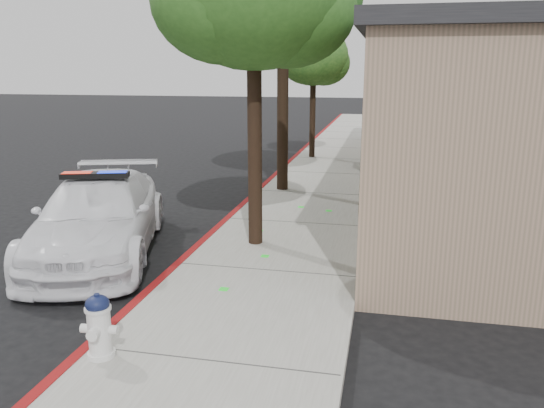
% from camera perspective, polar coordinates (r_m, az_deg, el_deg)
% --- Properties ---
extents(ground, '(120.00, 120.00, 0.00)m').
position_cam_1_polar(ground, '(9.75, -10.17, -6.94)').
color(ground, black).
rests_on(ground, ground).
extents(sidewalk, '(3.20, 60.00, 0.15)m').
position_cam_1_polar(sidewalk, '(12.05, 2.30, -2.25)').
color(sidewalk, gray).
rests_on(sidewalk, ground).
extents(red_curb, '(0.14, 60.00, 0.16)m').
position_cam_1_polar(red_curb, '(12.39, -4.74, -1.80)').
color(red_curb, maroon).
rests_on(red_curb, ground).
extents(clapboard_building, '(7.30, 20.89, 4.24)m').
position_cam_1_polar(clapboard_building, '(17.73, 22.53, 8.71)').
color(clapboard_building, '#9B7C66').
rests_on(clapboard_building, ground).
extents(police_car, '(3.52, 5.49, 1.60)m').
position_cam_1_polar(police_car, '(10.75, -17.84, -1.25)').
color(police_car, white).
rests_on(police_car, ground).
extents(fire_hydrant, '(0.45, 0.39, 0.79)m').
position_cam_1_polar(fire_hydrant, '(6.78, -17.79, -12.10)').
color(fire_hydrant, white).
rests_on(fire_hydrant, sidewalk).
extents(street_tree_far, '(2.63, 2.64, 4.87)m').
position_cam_1_polar(street_tree_far, '(20.81, 4.50, 15.00)').
color(street_tree_far, black).
rests_on(street_tree_far, sidewalk).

